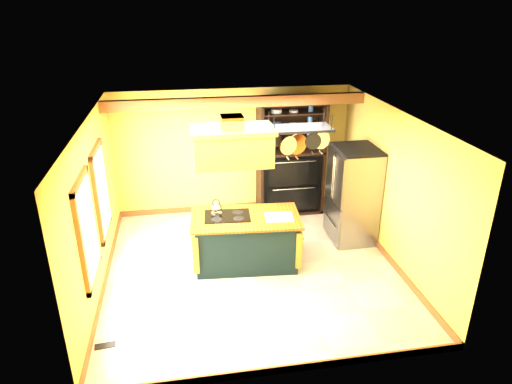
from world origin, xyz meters
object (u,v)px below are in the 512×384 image
object	(u,v)px
kitchen_island	(246,240)
range_hood	(233,144)
pot_rack	(299,134)
refrigerator	(353,197)
hutch	(290,170)

from	to	relation	value
kitchen_island	range_hood	bearing A→B (deg)	-175.32
range_hood	pot_rack	world-z (taller)	same
refrigerator	hutch	size ratio (longest dim) A/B	0.74
pot_rack	hutch	world-z (taller)	pot_rack
pot_rack	refrigerator	distance (m)	2.01
pot_rack	refrigerator	bearing A→B (deg)	24.69
pot_rack	range_hood	bearing A→B (deg)	-179.38
kitchen_island	pot_rack	size ratio (longest dim) A/B	1.74
range_hood	kitchen_island	bearing A→B (deg)	0.25
hutch	refrigerator	bearing A→B (deg)	-58.59
kitchen_island	refrigerator	distance (m)	2.28
refrigerator	range_hood	bearing A→B (deg)	-165.97
kitchen_island	refrigerator	world-z (taller)	refrigerator
pot_rack	refrigerator	xyz separation A→B (m)	(1.26, 0.58, -1.46)
kitchen_island	pot_rack	world-z (taller)	pot_rack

